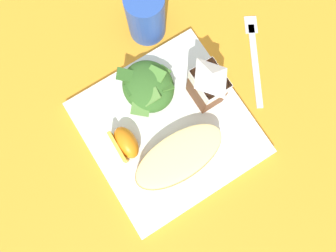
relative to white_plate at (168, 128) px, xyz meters
The scene contains 8 objects.
ground 0.01m from the white_plate, ahead, with size 3.00×3.00×0.00m, color orange.
white_plate is the anchor object (origin of this frame).
cheesy_pizza_bread 0.06m from the white_plate, 13.53° to the right, with size 0.08×0.17×0.04m.
green_salad_pile 0.08m from the white_plate, behind, with size 0.10×0.10×0.05m.
milk_carton 0.11m from the white_plate, 99.93° to the left, with size 0.06×0.04×0.11m.
orange_wedge_front 0.08m from the white_plate, 98.79° to the right, with size 0.06×0.04×0.04m.
metal_fork 0.22m from the white_plate, 99.59° to the left, with size 0.17×0.11×0.01m.
drinking_blue_cup 0.21m from the white_plate, 159.19° to the left, with size 0.07×0.07×0.10m, color #284CA3.
Camera 1 is at (0.09, -0.05, 0.55)m, focal length 32.32 mm.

